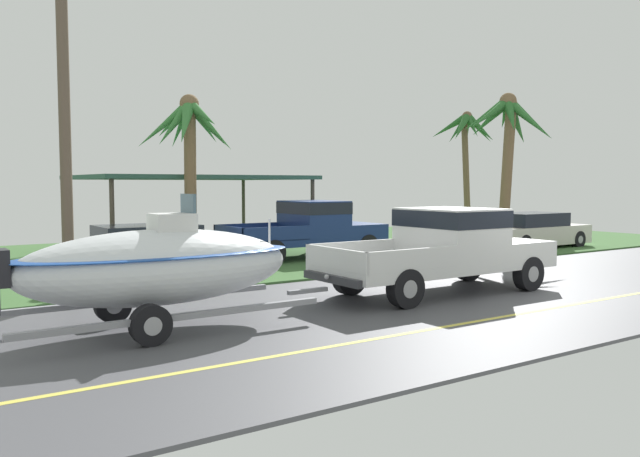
% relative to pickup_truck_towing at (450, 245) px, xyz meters
% --- Properties ---
extents(ground, '(36.00, 22.00, 0.11)m').
position_rel_pickup_truck_towing_xyz_m(ground, '(1.42, 7.59, -1.08)').
color(ground, '#4C4C51').
extents(pickup_truck_towing, '(6.01, 2.16, 1.92)m').
position_rel_pickup_truck_towing_xyz_m(pickup_truck_towing, '(0.00, 0.00, 0.00)').
color(pickup_truck_towing, silver).
rests_on(pickup_truck_towing, ground).
extents(boat_on_trailer, '(6.15, 2.21, 2.31)m').
position_rel_pickup_truck_towing_xyz_m(boat_on_trailer, '(-6.92, 0.00, 0.02)').
color(boat_on_trailer, gray).
rests_on(boat_on_trailer, ground).
extents(parked_pickup_background, '(5.74, 2.12, 1.92)m').
position_rel_pickup_truck_towing_xyz_m(parked_pickup_background, '(0.99, 7.21, -0.01)').
color(parked_pickup_background, navy).
rests_on(parked_pickup_background, ground).
extents(parked_sedan_near, '(4.75, 1.90, 1.38)m').
position_rel_pickup_truck_towing_xyz_m(parked_sedan_near, '(9.78, 5.25, -0.39)').
color(parked_sedan_near, beige).
rests_on(parked_sedan_near, ground).
extents(parked_sedan_far, '(4.57, 1.92, 1.38)m').
position_rel_pickup_truck_towing_xyz_m(parked_sedan_far, '(-4.74, 6.36, -0.39)').
color(parked_sedan_far, beige).
rests_on(parked_sedan_far, ground).
extents(carport_awning, '(7.64, 5.87, 2.77)m').
position_rel_pickup_truck_towing_xyz_m(carport_awning, '(-1.57, 11.44, 1.59)').
color(carport_awning, '#4C4238').
rests_on(carport_awning, ground).
extents(palm_tree_near_left, '(3.47, 3.06, 5.89)m').
position_rel_pickup_truck_towing_xyz_m(palm_tree_near_left, '(12.14, 10.95, 3.59)').
color(palm_tree_near_left, brown).
rests_on(palm_tree_near_left, ground).
extents(palm_tree_near_right, '(3.03, 3.32, 5.59)m').
position_rel_pickup_truck_towing_xyz_m(palm_tree_near_right, '(7.02, 4.27, 3.20)').
color(palm_tree_near_right, brown).
rests_on(palm_tree_near_right, ground).
extents(palm_tree_mid, '(3.13, 3.21, 5.22)m').
position_rel_pickup_truck_towing_xyz_m(palm_tree_mid, '(-2.90, 8.18, 2.88)').
color(palm_tree_mid, brown).
rests_on(palm_tree_mid, ground).
extents(utility_pole, '(0.24, 1.80, 8.09)m').
position_rel_pickup_truck_towing_xyz_m(utility_pole, '(-7.53, 3.73, 3.13)').
color(utility_pole, brown).
rests_on(utility_pole, ground).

